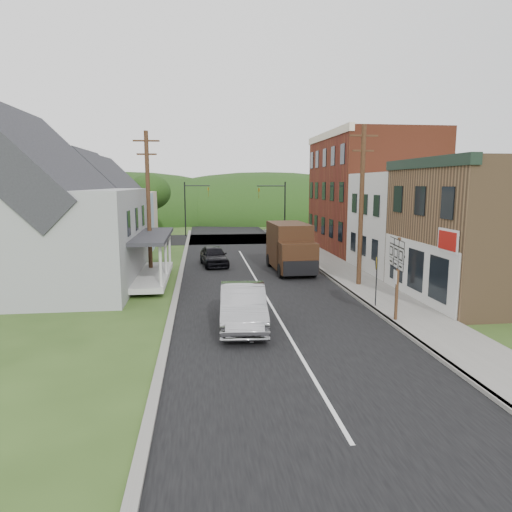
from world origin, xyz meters
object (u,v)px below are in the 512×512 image
object	(u,v)px
silver_sedan	(243,307)
route_sign_cluster	(397,267)
dark_sedan	(214,256)
warning_sign	(376,274)
delivery_van	(290,247)

from	to	relation	value
silver_sedan	route_sign_cluster	bearing A→B (deg)	1.31
dark_sedan	warning_sign	world-z (taller)	warning_sign
dark_sedan	route_sign_cluster	world-z (taller)	route_sign_cluster
dark_sedan	delivery_van	size ratio (longest dim) A/B	0.72
silver_sedan	delivery_van	bearing A→B (deg)	73.29
silver_sedan	delivery_van	size ratio (longest dim) A/B	0.89
warning_sign	silver_sedan	bearing A→B (deg)	-147.22
dark_sedan	route_sign_cluster	bearing A→B (deg)	-70.92
warning_sign	route_sign_cluster	bearing A→B (deg)	-75.23
delivery_van	dark_sedan	bearing A→B (deg)	149.57
dark_sedan	route_sign_cluster	xyz separation A→B (m)	(7.16, -14.50, 1.69)
silver_sedan	warning_sign	bearing A→B (deg)	20.78
warning_sign	dark_sedan	bearing A→B (deg)	135.83
delivery_van	warning_sign	xyz separation A→B (m)	(2.18, -9.52, 0.03)
delivery_van	route_sign_cluster	world-z (taller)	route_sign_cluster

